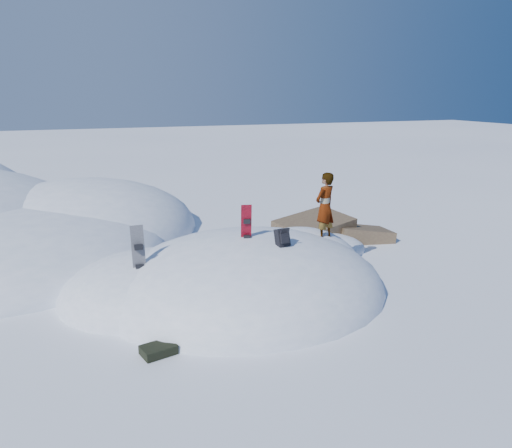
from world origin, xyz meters
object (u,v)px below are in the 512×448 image
object	(u,v)px
snowboard_red	(246,231)
snowboard_dark	(139,259)
backpack	(283,238)
person	(325,207)

from	to	relation	value
snowboard_red	snowboard_dark	world-z (taller)	snowboard_red
backpack	person	world-z (taller)	person
snowboard_red	snowboard_dark	xyz separation A→B (m)	(-2.49, 0.17, -0.44)
snowboard_dark	person	distance (m)	4.92
snowboard_red	snowboard_dark	bearing A→B (deg)	-171.09
backpack	person	size ratio (longest dim) A/B	0.27
snowboard_dark	backpack	xyz separation A→B (m)	(3.13, -0.81, 0.39)
snowboard_red	backpack	world-z (taller)	snowboard_red
snowboard_dark	person	xyz separation A→B (m)	(4.85, 0.38, 0.72)
backpack	person	distance (m)	2.12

